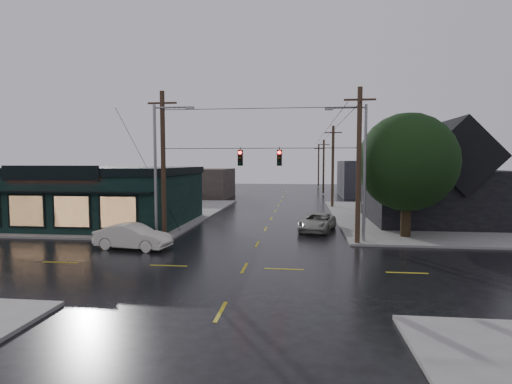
# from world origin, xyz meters

# --- Properties ---
(ground_plane) EXTENTS (160.00, 160.00, 0.00)m
(ground_plane) POSITION_xyz_m (0.00, 0.00, 0.00)
(ground_plane) COLOR black
(sidewalk_nw) EXTENTS (28.00, 28.00, 0.15)m
(sidewalk_nw) POSITION_xyz_m (-20.00, 20.00, 0.07)
(sidewalk_nw) COLOR slate
(sidewalk_nw) RESTS_ON ground
(sidewalk_ne) EXTENTS (28.00, 28.00, 0.15)m
(sidewalk_ne) POSITION_xyz_m (20.00, 20.00, 0.07)
(sidewalk_ne) COLOR slate
(sidewalk_ne) RESTS_ON ground
(pizza_shop) EXTENTS (16.30, 12.34, 4.90)m
(pizza_shop) POSITION_xyz_m (-15.00, 12.94, 2.56)
(pizza_shop) COLOR black
(pizza_shop) RESTS_ON ground
(ne_building) EXTENTS (12.60, 11.60, 8.75)m
(ne_building) POSITION_xyz_m (15.00, 17.00, 4.47)
(ne_building) COLOR black
(ne_building) RESTS_ON ground
(corner_tree) EXTENTS (6.86, 6.86, 8.67)m
(corner_tree) POSITION_xyz_m (10.19, 9.17, 5.37)
(corner_tree) COLOR black
(corner_tree) RESTS_ON ground
(utility_pole_nw) EXTENTS (2.00, 0.32, 10.15)m
(utility_pole_nw) POSITION_xyz_m (-6.50, 6.50, 0.00)
(utility_pole_nw) COLOR #342517
(utility_pole_nw) RESTS_ON ground
(utility_pole_ne) EXTENTS (2.00, 0.32, 10.15)m
(utility_pole_ne) POSITION_xyz_m (6.50, 6.50, 0.00)
(utility_pole_ne) COLOR #342517
(utility_pole_ne) RESTS_ON ground
(utility_pole_far_a) EXTENTS (2.00, 0.32, 9.65)m
(utility_pole_far_a) POSITION_xyz_m (6.50, 28.00, 0.00)
(utility_pole_far_a) COLOR #342517
(utility_pole_far_a) RESTS_ON ground
(utility_pole_far_b) EXTENTS (2.00, 0.32, 9.15)m
(utility_pole_far_b) POSITION_xyz_m (6.50, 48.00, 0.00)
(utility_pole_far_b) COLOR #342517
(utility_pole_far_b) RESTS_ON ground
(utility_pole_far_c) EXTENTS (2.00, 0.32, 9.15)m
(utility_pole_far_c) POSITION_xyz_m (6.50, 68.00, 0.00)
(utility_pole_far_c) COLOR #342517
(utility_pole_far_c) RESTS_ON ground
(span_signal_assembly) EXTENTS (13.00, 0.48, 1.23)m
(span_signal_assembly) POSITION_xyz_m (0.10, 6.50, 5.70)
(span_signal_assembly) COLOR black
(span_signal_assembly) RESTS_ON ground
(streetlight_nw) EXTENTS (5.40, 0.30, 9.15)m
(streetlight_nw) POSITION_xyz_m (-6.80, 5.80, 0.00)
(streetlight_nw) COLOR gray
(streetlight_nw) RESTS_ON ground
(streetlight_ne) EXTENTS (5.40, 0.30, 9.15)m
(streetlight_ne) POSITION_xyz_m (7.00, 7.20, 0.00)
(streetlight_ne) COLOR gray
(streetlight_ne) RESTS_ON ground
(bg_building_west) EXTENTS (12.00, 10.00, 4.40)m
(bg_building_west) POSITION_xyz_m (-14.00, 40.00, 2.20)
(bg_building_west) COLOR #392D29
(bg_building_west) RESTS_ON ground
(bg_building_east) EXTENTS (14.00, 12.00, 5.60)m
(bg_building_east) POSITION_xyz_m (16.00, 45.00, 2.80)
(bg_building_east) COLOR #2A2A30
(bg_building_east) RESTS_ON ground
(sedan_cream) EXTENTS (4.92, 2.32, 1.56)m
(sedan_cream) POSITION_xyz_m (-7.52, 3.65, 0.78)
(sedan_cream) COLOR beige
(sedan_cream) RESTS_ON ground
(suv_silver) EXTENTS (3.43, 5.35, 1.37)m
(suv_silver) POSITION_xyz_m (4.10, 11.54, 0.69)
(suv_silver) COLOR #9A9A8E
(suv_silver) RESTS_ON ground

